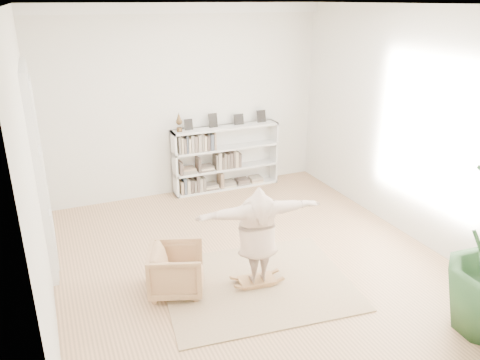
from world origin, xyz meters
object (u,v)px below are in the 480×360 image
at_px(bookshelf, 226,158).
at_px(person, 258,232).
at_px(armchair, 177,270).
at_px(rocker_board, 257,280).

xyz_separation_m(bookshelf, person, (-0.92, -3.47, 0.17)).
bearing_deg(armchair, rocker_board, -85.89).
bearing_deg(person, rocker_board, -109.90).
height_order(bookshelf, person, bookshelf).
bearing_deg(armchair, bookshelf, -12.02).
bearing_deg(rocker_board, person, -109.90).
bearing_deg(bookshelf, rocker_board, -104.88).
distance_m(armchair, rocker_board, 1.11).
height_order(armchair, rocker_board, armchair).
distance_m(bookshelf, person, 3.59).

